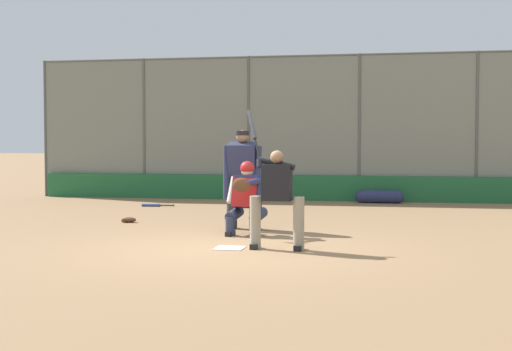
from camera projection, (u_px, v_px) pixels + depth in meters
ground_plane at (230, 248)px, 10.66m from camera, size 160.00×160.00×0.00m
home_plate_marker at (230, 248)px, 10.66m from camera, size 0.43×0.43×0.01m
backstop_fence at (303, 124)px, 19.38m from camera, size 15.24×0.08×3.95m
padding_wall at (303, 188)px, 19.36m from camera, size 14.86×0.18×0.68m
bleachers_beyond at (316, 174)px, 22.24m from camera, size 10.61×3.05×1.80m
batter_at_plate at (276, 196)px, 10.54m from camera, size 0.97×0.66×2.09m
catcher_behind_plate at (246, 197)px, 12.15m from camera, size 0.69×0.83×1.27m
umpire_home at (243, 176)px, 12.97m from camera, size 0.74×0.44×1.81m
spare_bat_near_backstop at (154, 205)px, 17.52m from camera, size 0.81×0.16×0.07m
fielding_glove_on_dirt at (129, 220)px, 14.09m from camera, size 0.29×0.22×0.10m
equipment_bag_dugout_side at (379, 197)px, 18.52m from camera, size 1.26×0.33×0.33m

